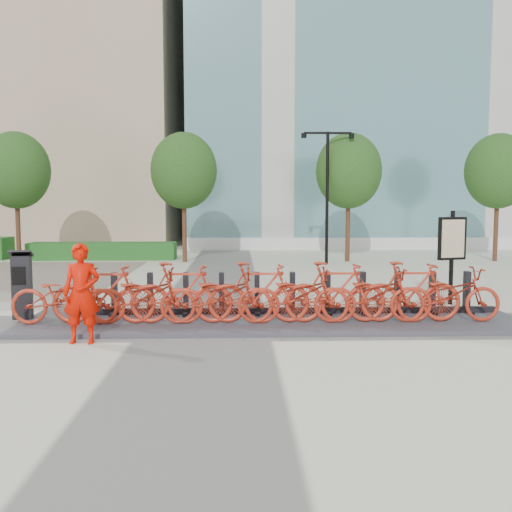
{
  "coord_description": "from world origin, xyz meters",
  "views": [
    {
      "loc": [
        0.62,
        -10.6,
        2.32
      ],
      "look_at": [
        1.0,
        1.5,
        1.2
      ],
      "focal_mm": 40.0,
      "sensor_mm": 36.0,
      "label": 1
    }
  ],
  "objects_px": {
    "bike_0": "(65,297)",
    "worker_red": "(81,293)",
    "map_sign": "(452,243)",
    "kiosk": "(22,285)"
  },
  "relations": [
    {
      "from": "bike_0",
      "to": "worker_red",
      "type": "relative_size",
      "value": 1.18
    },
    {
      "from": "worker_red",
      "to": "map_sign",
      "type": "xyz_separation_m",
      "value": [
        7.5,
        3.44,
        0.59
      ]
    },
    {
      "from": "kiosk",
      "to": "worker_red",
      "type": "distance_m",
      "value": 2.34
    },
    {
      "from": "worker_red",
      "to": "kiosk",
      "type": "bearing_deg",
      "value": 132.78
    },
    {
      "from": "kiosk",
      "to": "worker_red",
      "type": "xyz_separation_m",
      "value": [
        1.61,
        -1.69,
        0.11
      ]
    },
    {
      "from": "bike_0",
      "to": "kiosk",
      "type": "relative_size",
      "value": 1.46
    },
    {
      "from": "kiosk",
      "to": "map_sign",
      "type": "relative_size",
      "value": 0.63
    },
    {
      "from": "kiosk",
      "to": "bike_0",
      "type": "bearing_deg",
      "value": -39.14
    },
    {
      "from": "kiosk",
      "to": "map_sign",
      "type": "height_order",
      "value": "map_sign"
    },
    {
      "from": "bike_0",
      "to": "worker_red",
      "type": "height_order",
      "value": "worker_red"
    }
  ]
}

